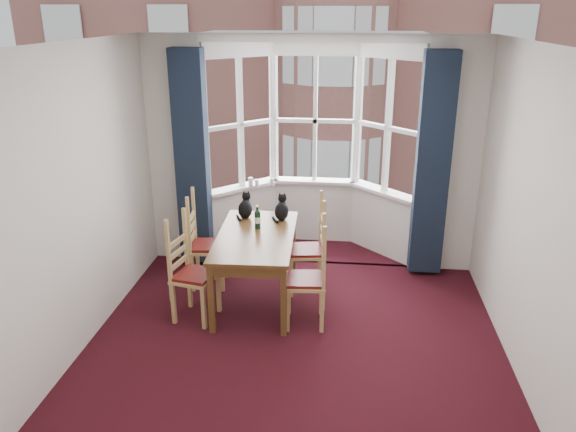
# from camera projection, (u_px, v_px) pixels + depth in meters

# --- Properties ---
(floor) EXTENTS (4.50, 4.50, 0.00)m
(floor) POSITION_uv_depth(u_px,v_px,m) (291.00, 363.00, 5.15)
(floor) COLOR black
(floor) RESTS_ON ground
(ceiling) EXTENTS (4.50, 4.50, 0.00)m
(ceiling) POSITION_uv_depth(u_px,v_px,m) (292.00, 45.00, 4.18)
(ceiling) COLOR white
(ceiling) RESTS_ON floor
(wall_left) EXTENTS (0.00, 4.50, 4.50)m
(wall_left) POSITION_uv_depth(u_px,v_px,m) (63.00, 212.00, 4.87)
(wall_left) COLOR silver
(wall_left) RESTS_ON floor
(wall_right) EXTENTS (0.00, 4.50, 4.50)m
(wall_right) POSITION_uv_depth(u_px,v_px,m) (542.00, 230.00, 4.46)
(wall_right) COLOR silver
(wall_right) RESTS_ON floor
(wall_near) EXTENTS (4.00, 0.00, 4.00)m
(wall_near) POSITION_uv_depth(u_px,v_px,m) (241.00, 394.00, 2.56)
(wall_near) COLOR silver
(wall_near) RESTS_ON floor
(wall_back_pier_left) EXTENTS (0.70, 0.12, 2.80)m
(wall_back_pier_left) POSITION_uv_depth(u_px,v_px,m) (178.00, 151.00, 6.93)
(wall_back_pier_left) COLOR silver
(wall_back_pier_left) RESTS_ON floor
(wall_back_pier_right) EXTENTS (0.70, 0.12, 2.80)m
(wall_back_pier_right) POSITION_uv_depth(u_px,v_px,m) (451.00, 159.00, 6.59)
(wall_back_pier_right) COLOR silver
(wall_back_pier_right) RESTS_ON floor
(bay_window) EXTENTS (2.76, 0.94, 2.80)m
(bay_window) POSITION_uv_depth(u_px,v_px,m) (314.00, 146.00, 7.23)
(bay_window) COLOR white
(bay_window) RESTS_ON floor
(curtain_left) EXTENTS (0.38, 0.22, 2.60)m
(curtain_left) POSITION_uv_depth(u_px,v_px,m) (192.00, 160.00, 6.75)
(curtain_left) COLOR #172234
(curtain_left) RESTS_ON floor
(curtain_right) EXTENTS (0.38, 0.22, 2.60)m
(curtain_right) POSITION_uv_depth(u_px,v_px,m) (432.00, 166.00, 6.46)
(curtain_right) COLOR #172234
(curtain_right) RESTS_ON floor
(dining_table) EXTENTS (0.87, 1.55, 0.78)m
(dining_table) POSITION_uv_depth(u_px,v_px,m) (256.00, 242.00, 6.05)
(dining_table) COLOR brown
(dining_table) RESTS_ON floor
(chair_left_near) EXTENTS (0.48, 0.49, 0.92)m
(chair_left_near) POSITION_uv_depth(u_px,v_px,m) (187.00, 275.00, 5.78)
(chair_left_near) COLOR tan
(chair_left_near) RESTS_ON floor
(chair_left_far) EXTENTS (0.44, 0.46, 0.92)m
(chair_left_far) POSITION_uv_depth(u_px,v_px,m) (201.00, 247.00, 6.47)
(chair_left_far) COLOR tan
(chair_left_far) RESTS_ON floor
(chair_right_near) EXTENTS (0.43, 0.45, 0.92)m
(chair_right_near) POSITION_uv_depth(u_px,v_px,m) (314.00, 281.00, 5.66)
(chair_right_near) COLOR tan
(chair_right_near) RESTS_ON floor
(chair_right_far) EXTENTS (0.45, 0.47, 0.92)m
(chair_right_far) POSITION_uv_depth(u_px,v_px,m) (314.00, 252.00, 6.35)
(chair_right_far) COLOR tan
(chair_right_far) RESTS_ON floor
(cat_left) EXTENTS (0.17, 0.23, 0.31)m
(cat_left) POSITION_uv_depth(u_px,v_px,m) (245.00, 208.00, 6.48)
(cat_left) COLOR black
(cat_left) RESTS_ON dining_table
(cat_right) EXTENTS (0.16, 0.23, 0.31)m
(cat_right) POSITION_uv_depth(u_px,v_px,m) (282.00, 210.00, 6.42)
(cat_right) COLOR black
(cat_right) RESTS_ON dining_table
(wine_bottle) EXTENTS (0.07, 0.07, 0.26)m
(wine_bottle) POSITION_uv_depth(u_px,v_px,m) (258.00, 218.00, 6.16)
(wine_bottle) COLOR black
(wine_bottle) RESTS_ON dining_table
(candle_tall) EXTENTS (0.06, 0.06, 0.12)m
(candle_tall) POSITION_uv_depth(u_px,v_px,m) (251.00, 182.00, 7.33)
(candle_tall) COLOR white
(candle_tall) RESTS_ON bay_window
(candle_short) EXTENTS (0.06, 0.06, 0.09)m
(candle_short) POSITION_uv_depth(u_px,v_px,m) (257.00, 183.00, 7.36)
(candle_short) COLOR white
(candle_short) RESTS_ON bay_window
(candle_extra) EXTENTS (0.05, 0.05, 0.11)m
(candle_extra) POSITION_uv_depth(u_px,v_px,m) (272.00, 182.00, 7.35)
(candle_extra) COLOR white
(candle_extra) RESTS_ON bay_window
(street) EXTENTS (80.00, 80.00, 0.00)m
(street) POSITION_uv_depth(u_px,v_px,m) (341.00, 154.00, 37.30)
(street) COLOR #333335
(street) RESTS_ON ground
(tenement_building) EXTENTS (18.40, 7.80, 15.20)m
(tenement_building) POSITION_uv_depth(u_px,v_px,m) (337.00, 58.00, 17.66)
(tenement_building) COLOR #9B5C50
(tenement_building) RESTS_ON street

